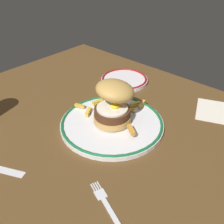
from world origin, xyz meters
TOP-DOWN VIEW (x-y plane):
  - ground_plane at (0.00, 0.00)cm, footprint 112.63×82.52cm
  - dinner_plate at (-1.20, 1.09)cm, footprint 28.76×28.76cm
  - burger at (-1.50, 2.15)cm, footprint 15.20×15.29cm
  - fries_pile at (-4.83, 6.01)cm, footprint 23.11×17.67cm
  - side_plate at (-15.82, 24.01)cm, footprint 16.83×16.83cm
  - fork at (16.12, -19.34)cm, footprint 13.95×6.43cm
  - napkin at (17.83, 27.60)cm, footprint 15.97×16.19cm

SIDE VIEW (x-z plane):
  - ground_plane at x=0.00cm, z-range -4.00..0.00cm
  - fork at x=16.12cm, z-range 0.00..0.36cm
  - napkin at x=17.83cm, z-range 0.00..0.40cm
  - side_plate at x=-15.82cm, z-range 0.03..1.63cm
  - dinner_plate at x=-1.20cm, z-range 0.04..1.64cm
  - fries_pile at x=-4.83cm, z-range 1.31..3.30cm
  - burger at x=-1.50cm, z-range 1.36..13.39cm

